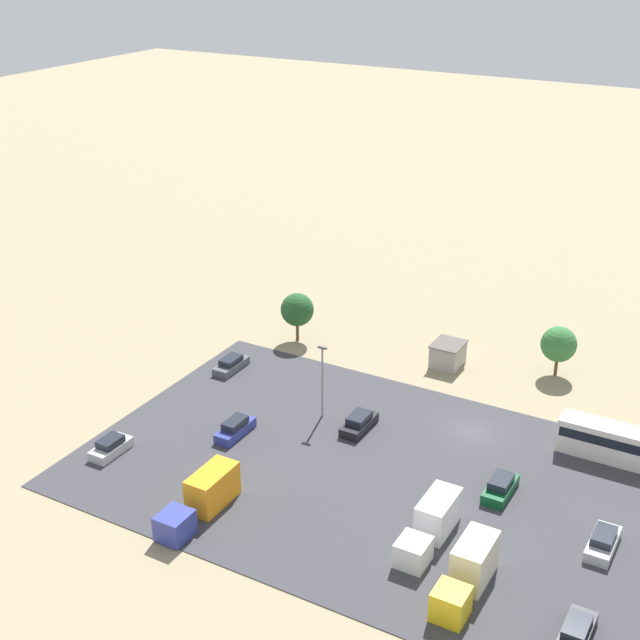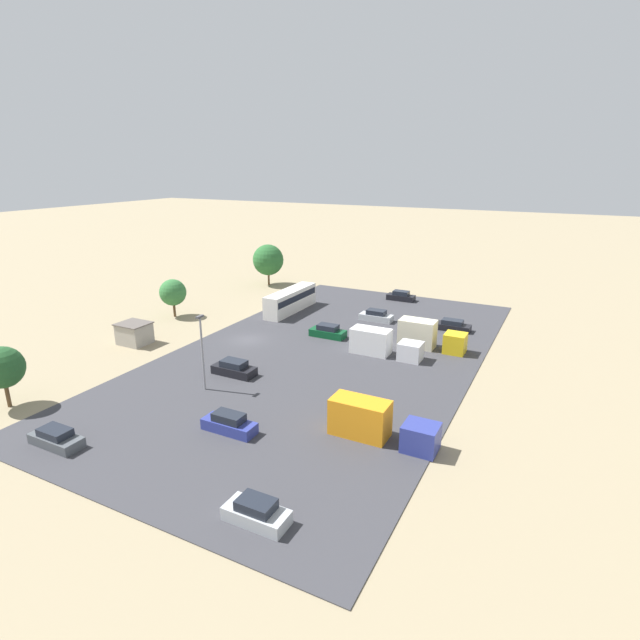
% 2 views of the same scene
% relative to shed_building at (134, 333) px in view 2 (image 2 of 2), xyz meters
% --- Properties ---
extents(ground_plane, '(400.00, 400.00, 0.00)m').
position_rel_shed_building_xyz_m(ground_plane, '(-7.32, 11.77, -1.34)').
color(ground_plane, gray).
extents(parking_lot_surface, '(61.28, 33.24, 0.08)m').
position_rel_shed_building_xyz_m(parking_lot_surface, '(-7.32, 22.83, -1.30)').
color(parking_lot_surface, '#38383D').
rests_on(parking_lot_surface, ground).
extents(shed_building, '(3.26, 3.77, 2.66)m').
position_rel_shed_building_xyz_m(shed_building, '(0.00, 0.00, 0.00)').
color(shed_building, '#9E998E').
rests_on(shed_building, ground).
extents(bus, '(11.46, 2.48, 3.29)m').
position_rel_shed_building_xyz_m(bus, '(-20.83, 10.11, 0.51)').
color(bus, silver).
rests_on(bus, ground).
extents(parked_car_0, '(1.90, 4.66, 1.56)m').
position_rel_shed_building_xyz_m(parked_car_0, '(-22.29, 23.27, -0.61)').
color(parked_car_0, '#ADB2B7').
rests_on(parked_car_0, ground).
extents(parked_car_1, '(1.87, 4.80, 1.44)m').
position_rel_shed_building_xyz_m(parked_car_1, '(-22.99, 33.80, -0.66)').
color(parked_car_1, black).
rests_on(parked_car_1, ground).
extents(parked_car_2, '(1.87, 4.19, 1.57)m').
position_rel_shed_building_xyz_m(parked_car_2, '(20.04, 31.65, -0.60)').
color(parked_car_2, '#ADB2B7').
rests_on(parked_car_2, ground).
extents(parked_car_3, '(1.92, 4.61, 1.62)m').
position_rel_shed_building_xyz_m(parked_car_3, '(-12.99, 20.23, -0.58)').
color(parked_car_3, '#0C4723').
rests_on(parked_car_3, ground).
extents(parked_car_4, '(1.96, 4.69, 1.58)m').
position_rel_shed_building_xyz_m(parked_car_4, '(2.26, 16.76, -0.60)').
color(parked_car_4, black).
rests_on(parked_car_4, ground).
extents(parked_car_5, '(1.80, 4.46, 1.56)m').
position_rel_shed_building_xyz_m(parked_car_5, '(-34.39, 22.87, -0.61)').
color(parked_car_5, black).
rests_on(parked_car_5, ground).
extents(parked_car_6, '(1.71, 4.71, 1.65)m').
position_rel_shed_building_xyz_m(parked_car_6, '(11.96, 23.45, -0.57)').
color(parked_car_6, navy).
rests_on(parked_car_6, ground).
extents(parked_car_7, '(1.85, 4.57, 1.46)m').
position_rel_shed_building_xyz_m(parked_car_7, '(19.93, 12.61, -0.65)').
color(parked_car_7, '#4C5156').
rests_on(parked_car_7, ground).
extents(parked_truck_0, '(2.34, 8.36, 2.96)m').
position_rel_shed_building_xyz_m(parked_truck_0, '(-10.16, 28.58, 0.10)').
color(parked_truck_0, silver).
rests_on(parked_truck_0, ground).
extents(parked_truck_1, '(2.38, 7.93, 3.36)m').
position_rel_shed_building_xyz_m(parked_truck_1, '(-14.76, 32.70, 0.28)').
color(parked_truck_1, gold).
rests_on(parked_truck_1, ground).
extents(parked_truck_2, '(2.38, 8.83, 3.09)m').
position_rel_shed_building_xyz_m(parked_truck_2, '(7.46, 34.70, 0.16)').
color(parked_truck_2, navy).
rests_on(parked_truck_2, ground).
extents(tree_near_shed, '(3.82, 3.82, 5.80)m').
position_rel_shed_building_xyz_m(tree_near_shed, '(17.50, 2.66, 2.54)').
color(tree_near_shed, brown).
rests_on(tree_near_shed, ground).
extents(tree_apron_mid, '(3.82, 3.82, 5.53)m').
position_rel_shed_building_xyz_m(tree_apron_mid, '(-10.93, -3.66, 2.28)').
color(tree_apron_mid, brown).
rests_on(tree_apron_mid, ground).
extents(tree_apron_far, '(5.56, 5.56, 7.42)m').
position_rel_shed_building_xyz_m(tree_apron_far, '(-33.91, -2.22, 3.30)').
color(tree_apron_far, brown).
rests_on(tree_apron_far, ground).
extents(light_pole_lot_centre, '(0.90, 0.28, 7.59)m').
position_rel_shed_building_xyz_m(light_pole_lot_centre, '(6.51, 16.36, 2.96)').
color(light_pole_lot_centre, gray).
rests_on(light_pole_lot_centre, ground).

